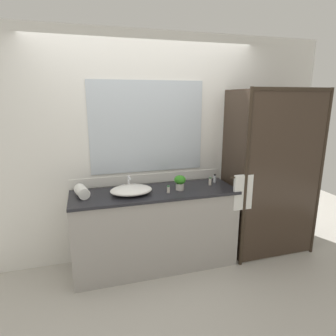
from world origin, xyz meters
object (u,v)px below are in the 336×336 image
(amenity_bottle_body_wash, at_px, (215,179))
(rolled_towel_near_edge, at_px, (82,192))
(amenity_bottle_shampoo, at_px, (168,189))
(potted_plant, at_px, (180,182))
(amenity_bottle_conditioner, at_px, (210,181))
(sink_basin, at_px, (131,190))
(faucet, at_px, (129,185))

(amenity_bottle_body_wash, distance_m, rolled_towel_near_edge, 1.53)
(amenity_bottle_shampoo, bearing_deg, potted_plant, 22.18)
(potted_plant, relative_size, amenity_bottle_body_wash, 1.60)
(amenity_bottle_conditioner, xyz_separation_m, rolled_towel_near_edge, (-1.43, -0.01, 0.02))
(sink_basin, relative_size, amenity_bottle_body_wash, 4.34)
(sink_basin, bearing_deg, amenity_bottle_body_wash, 7.50)
(potted_plant, relative_size, amenity_bottle_shampoo, 2.09)
(amenity_bottle_conditioner, distance_m, rolled_towel_near_edge, 1.43)
(faucet, xyz_separation_m, amenity_bottle_shampoo, (0.39, -0.23, -0.02))
(faucet, bearing_deg, potted_plant, -17.40)
(amenity_bottle_body_wash, height_order, amenity_bottle_shampoo, amenity_bottle_body_wash)
(faucet, relative_size, amenity_bottle_body_wash, 1.66)
(potted_plant, bearing_deg, amenity_bottle_body_wash, 16.65)
(amenity_bottle_shampoo, xyz_separation_m, amenity_bottle_conditioner, (0.55, 0.13, 0.01))
(amenity_bottle_shampoo, relative_size, rolled_towel_near_edge, 0.36)
(amenity_bottle_conditioner, bearing_deg, faucet, 173.87)
(sink_basin, height_order, potted_plant, potted_plant)
(potted_plant, xyz_separation_m, amenity_bottle_conditioner, (0.40, 0.07, -0.05))
(faucet, xyz_separation_m, amenity_bottle_conditioner, (0.93, -0.10, -0.01))
(amenity_bottle_body_wash, bearing_deg, faucet, 178.72)
(potted_plant, bearing_deg, faucet, 162.60)
(sink_basin, xyz_separation_m, rolled_towel_near_edge, (-0.50, 0.05, 0.02))
(faucet, bearing_deg, sink_basin, -90.00)
(potted_plant, distance_m, amenity_bottle_body_wash, 0.51)
(potted_plant, bearing_deg, amenity_bottle_conditioner, 9.85)
(amenity_bottle_body_wash, xyz_separation_m, amenity_bottle_conditioner, (-0.09, -0.08, -0.01))
(faucet, xyz_separation_m, rolled_towel_near_edge, (-0.50, -0.11, 0.00))
(potted_plant, height_order, rolled_towel_near_edge, potted_plant)
(faucet, distance_m, amenity_bottle_shampoo, 0.45)
(potted_plant, bearing_deg, rolled_towel_near_edge, 176.77)
(amenity_bottle_shampoo, relative_size, amenity_bottle_conditioner, 0.88)
(faucet, relative_size, rolled_towel_near_edge, 0.79)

